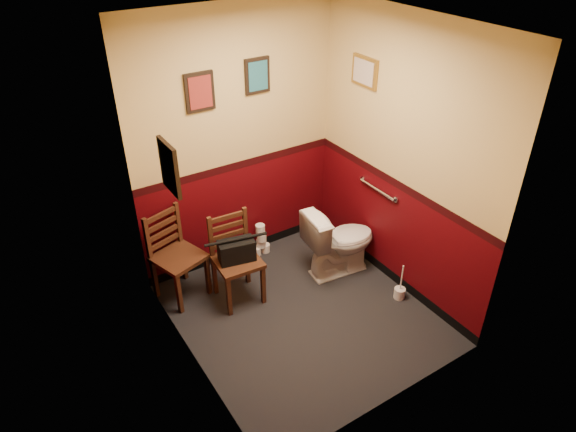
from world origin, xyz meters
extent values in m
cube|color=black|center=(0.00, 0.00, 0.00)|extent=(2.20, 2.40, 0.00)
cube|color=silver|center=(0.00, 0.00, 2.70)|extent=(2.20, 2.40, 0.00)
cube|color=#420409|center=(0.00, 1.20, 1.35)|extent=(2.20, 0.00, 2.70)
cube|color=#420409|center=(0.00, -1.20, 1.35)|extent=(2.20, 0.00, 2.70)
cube|color=#420409|center=(-1.10, 0.00, 1.35)|extent=(0.00, 2.40, 2.70)
cube|color=#420409|center=(1.10, 0.00, 1.35)|extent=(0.00, 2.40, 2.70)
cylinder|color=silver|center=(1.07, 0.25, 0.95)|extent=(0.03, 0.50, 0.03)
cylinder|color=silver|center=(1.09, 0.00, 0.95)|extent=(0.02, 0.06, 0.06)
cylinder|color=silver|center=(1.09, 0.50, 0.95)|extent=(0.02, 0.06, 0.06)
cube|color=black|center=(-0.35, 1.18, 1.95)|extent=(0.28, 0.03, 0.36)
cube|color=maroon|center=(-0.35, 1.17, 1.95)|extent=(0.22, 0.01, 0.30)
cube|color=black|center=(0.25, 1.18, 2.00)|extent=(0.26, 0.03, 0.34)
cube|color=#225D6C|center=(0.25, 1.17, 2.00)|extent=(0.20, 0.01, 0.28)
cube|color=black|center=(-1.08, 0.10, 1.85)|extent=(0.03, 0.30, 0.38)
cube|color=tan|center=(-1.07, 0.10, 1.85)|extent=(0.01, 0.24, 0.31)
cube|color=olive|center=(1.08, 0.60, 2.05)|extent=(0.03, 0.34, 0.28)
cube|color=tan|center=(1.07, 0.60, 2.05)|extent=(0.01, 0.28, 0.22)
imported|color=white|center=(0.72, 0.37, 0.38)|extent=(0.82, 0.52, 0.76)
cylinder|color=silver|center=(0.97, -0.33, 0.06)|extent=(0.11, 0.11, 0.11)
cylinder|color=silver|center=(0.97, -0.33, 0.24)|extent=(0.01, 0.01, 0.32)
cube|color=#522B18|center=(-0.85, 0.90, 0.46)|extent=(0.54, 0.54, 0.04)
cube|color=#522B18|center=(-0.97, 0.67, 0.23)|extent=(0.05, 0.05, 0.46)
cube|color=#522B18|center=(-1.08, 1.02, 0.23)|extent=(0.05, 0.05, 0.46)
cube|color=#522B18|center=(-0.62, 0.78, 0.23)|extent=(0.05, 0.05, 0.46)
cube|color=#522B18|center=(-0.73, 1.13, 0.23)|extent=(0.05, 0.05, 0.46)
cube|color=#522B18|center=(-1.08, 1.03, 0.70)|extent=(0.05, 0.05, 0.46)
cube|color=#522B18|center=(-0.73, 1.14, 0.70)|extent=(0.05, 0.05, 0.46)
cube|color=#522B18|center=(-0.91, 1.08, 0.57)|extent=(0.34, 0.13, 0.05)
cube|color=#522B18|center=(-0.91, 1.08, 0.67)|extent=(0.34, 0.13, 0.05)
cube|color=#522B18|center=(-0.91, 1.08, 0.77)|extent=(0.34, 0.13, 0.05)
cube|color=#522B18|center=(-0.91, 1.08, 0.88)|extent=(0.34, 0.13, 0.05)
cube|color=#522B18|center=(-0.39, 0.55, 0.45)|extent=(0.45, 0.45, 0.04)
cube|color=#522B18|center=(-0.58, 0.38, 0.23)|extent=(0.04, 0.04, 0.45)
cube|color=#522B18|center=(-0.56, 0.74, 0.23)|extent=(0.04, 0.04, 0.45)
cube|color=#522B18|center=(-0.22, 0.36, 0.23)|extent=(0.04, 0.04, 0.45)
cube|color=#522B18|center=(-0.20, 0.72, 0.23)|extent=(0.04, 0.04, 0.45)
cube|color=#522B18|center=(-0.56, 0.75, 0.68)|extent=(0.04, 0.04, 0.45)
cube|color=#522B18|center=(-0.20, 0.72, 0.68)|extent=(0.04, 0.04, 0.45)
cube|color=#522B18|center=(-0.38, 0.74, 0.56)|extent=(0.34, 0.05, 0.05)
cube|color=#522B18|center=(-0.38, 0.74, 0.66)|extent=(0.34, 0.05, 0.05)
cube|color=#522B18|center=(-0.38, 0.74, 0.76)|extent=(0.34, 0.05, 0.05)
cube|color=#522B18|center=(-0.38, 0.74, 0.86)|extent=(0.34, 0.05, 0.05)
cube|color=black|center=(-0.39, 0.55, 0.58)|extent=(0.37, 0.24, 0.22)
cylinder|color=black|center=(-0.39, 0.55, 0.71)|extent=(0.30, 0.09, 0.03)
cylinder|color=silver|center=(0.12, 1.09, 0.05)|extent=(0.10, 0.10, 0.09)
cylinder|color=silver|center=(0.23, 1.09, 0.05)|extent=(0.10, 0.10, 0.09)
cylinder|color=silver|center=(0.17, 1.08, 0.14)|extent=(0.10, 0.10, 0.09)
cylinder|color=silver|center=(0.17, 1.06, 0.24)|extent=(0.10, 0.10, 0.09)
cylinder|color=silver|center=(0.17, 1.09, 0.33)|extent=(0.10, 0.10, 0.09)
camera|label=1|loc=(-2.11, -3.04, 3.48)|focal=32.00mm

